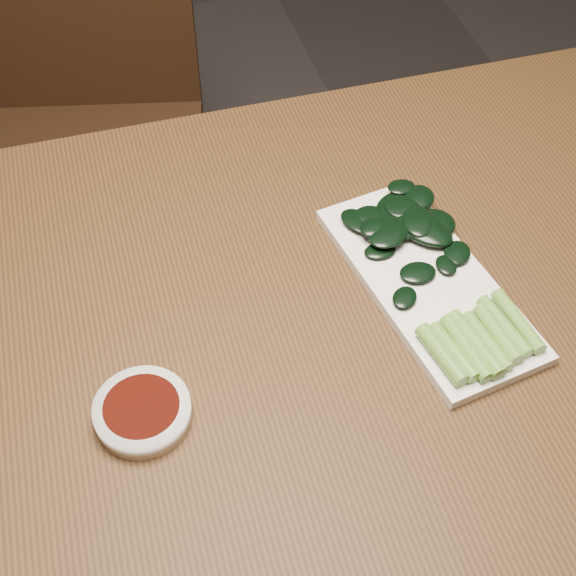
{
  "coord_description": "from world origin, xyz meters",
  "views": [
    {
      "loc": [
        -0.14,
        -0.56,
        1.48
      ],
      "look_at": [
        0.04,
        0.03,
        0.76
      ],
      "focal_mm": 50.0,
      "sensor_mm": 36.0,
      "label": 1
    }
  ],
  "objects_px": {
    "table": "(267,355)",
    "gai_lan": "(431,261)",
    "chair_far": "(87,123)",
    "sauce_bowl": "(143,411)",
    "serving_plate": "(428,282)"
  },
  "relations": [
    {
      "from": "table",
      "to": "sauce_bowl",
      "type": "distance_m",
      "value": 0.2
    },
    {
      "from": "chair_far",
      "to": "gai_lan",
      "type": "xyz_separation_m",
      "value": [
        0.37,
        -0.76,
        0.29
      ]
    },
    {
      "from": "table",
      "to": "chair_far",
      "type": "height_order",
      "value": "chair_far"
    },
    {
      "from": "sauce_bowl",
      "to": "gai_lan",
      "type": "distance_m",
      "value": 0.38
    },
    {
      "from": "chair_far",
      "to": "serving_plate",
      "type": "height_order",
      "value": "chair_far"
    },
    {
      "from": "chair_far",
      "to": "table",
      "type": "bearing_deg",
      "value": -65.21
    },
    {
      "from": "chair_far",
      "to": "gai_lan",
      "type": "distance_m",
      "value": 0.9
    },
    {
      "from": "chair_far",
      "to": "gai_lan",
      "type": "height_order",
      "value": "chair_far"
    },
    {
      "from": "chair_far",
      "to": "sauce_bowl",
      "type": "bearing_deg",
      "value": -76.75
    },
    {
      "from": "chair_far",
      "to": "serving_plate",
      "type": "bearing_deg",
      "value": -52.14
    },
    {
      "from": "sauce_bowl",
      "to": "serving_plate",
      "type": "bearing_deg",
      "value": 13.72
    },
    {
      "from": "chair_far",
      "to": "serving_plate",
      "type": "xyz_separation_m",
      "value": [
        0.36,
        -0.78,
        0.27
      ]
    },
    {
      "from": "table",
      "to": "sauce_bowl",
      "type": "bearing_deg",
      "value": -149.6
    },
    {
      "from": "sauce_bowl",
      "to": "serving_plate",
      "type": "relative_size",
      "value": 0.3
    },
    {
      "from": "table",
      "to": "gai_lan",
      "type": "height_order",
      "value": "gai_lan"
    }
  ]
}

